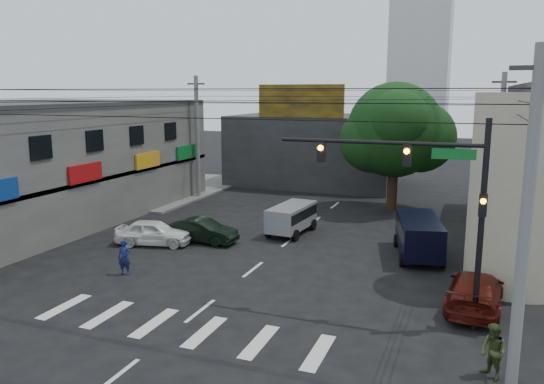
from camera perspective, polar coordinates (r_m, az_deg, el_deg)
The scene contains 19 objects.
ground at distance 22.82m, azimuth -4.07°, elevation -9.86°, with size 160.00×160.00×0.00m, color black.
sidewalk_far_left at distance 46.82m, azimuth -14.75°, elevation 0.60°, with size 16.00×16.00×0.15m, color #514F4C.
building_left at distance 37.39m, azimuth -25.76°, elevation 2.72°, with size 14.00×24.00×7.00m, color #4A4745.
corner_column at distance 23.73m, azimuth 25.22°, elevation -0.05°, with size 4.00×4.00×8.00m, color gray.
building_far at distance 47.45m, azimuth 4.88°, elevation 4.62°, with size 14.00×10.00×6.00m, color #232326.
billboard at distance 42.50m, azimuth 3.09°, elevation 9.74°, with size 7.00×0.30×2.60m, color olive.
tower_distant at distance 90.86m, azimuth 15.95°, elevation 19.18°, with size 9.00×9.00×44.00m, color silver.
street_tree at distance 36.76m, azimuth 13.06°, elevation 6.48°, with size 6.40×6.40×8.70m.
traffic_gantry at distance 18.63m, azimuth 16.68°, elevation 0.43°, with size 7.10×0.35×7.20m.
utility_pole_near_right at distance 15.26m, azimuth 25.61°, elevation -3.27°, with size 0.32×0.32×9.20m, color #59595B.
utility_pole_far_left at distance 40.55m, azimuth -8.03°, elevation 5.79°, with size 0.32×0.32×9.20m, color #59595B.
utility_pole_far_right at distance 35.50m, azimuth 23.22°, elevation 4.34°, with size 0.32×0.32×9.20m, color #59595B.
dark_sedan at distance 28.92m, azimuth -7.49°, elevation -4.15°, with size 3.88×1.44×1.27m, color black.
white_compact at distance 28.87m, azimuth -12.62°, elevation -4.26°, with size 4.26×2.58×1.36m, color silver.
maroon_sedan at distance 21.61m, azimuth 21.03°, elevation -9.84°, with size 2.24×4.87×1.38m, color #430F09.
silver_minivan at distance 30.33m, azimuth 2.11°, elevation -2.98°, with size 1.93×3.98×1.66m, color gray, non-canonical shape.
navy_van at distance 27.08m, azimuth 15.49°, elevation -4.76°, with size 2.85×5.12×1.93m, color black, non-canonical shape.
traffic_officer at distance 24.50m, azimuth -15.60°, elevation -6.80°, with size 0.65×0.49×1.60m, color #151A4C.
pedestrian_olive at distance 16.79m, azimuth 22.69°, elevation -15.56°, with size 0.98×1.00×1.62m, color #333F1D.
Camera 1 is at (9.15, -19.31, 8.01)m, focal length 35.00 mm.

